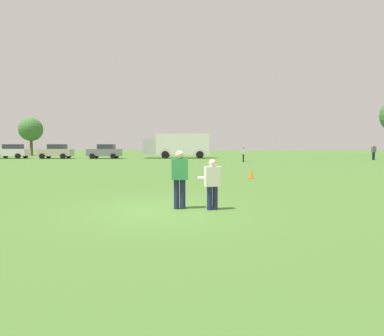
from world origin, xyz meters
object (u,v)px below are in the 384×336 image
at_px(player_defender, 212,182).
at_px(bystander_far_jogger, 374,151).
at_px(parked_car_near_left, 12,151).
at_px(box_truck, 178,145).
at_px(traffic_cone, 251,174).
at_px(parked_car_mid_left, 56,151).
at_px(player_thrower, 180,176).
at_px(frisbee, 202,178).
at_px(parked_car_center, 105,151).
at_px(bystander_field_marshal, 243,153).

distance_m(player_defender, bystander_far_jogger, 36.48).
distance_m(parked_car_near_left, bystander_far_jogger, 44.50).
distance_m(parked_car_near_left, box_truck, 21.36).
bearing_deg(player_defender, traffic_cone, 75.85).
distance_m(traffic_cone, parked_car_mid_left, 32.43).
bearing_deg(box_truck, parked_car_near_left, -175.09).
xyz_separation_m(player_thrower, box_truck, (-2.92, 35.07, 0.80)).
relative_size(player_defender, bystander_far_jogger, 0.83).
bearing_deg(parked_car_near_left, frisbee, -53.10).
height_order(player_thrower, box_truck, box_truck).
xyz_separation_m(player_defender, box_truck, (-3.87, 35.19, 0.94)).
distance_m(traffic_cone, parked_car_center, 28.87).
relative_size(player_thrower, bystander_field_marshal, 1.07).
height_order(player_defender, traffic_cone, player_defender).
height_order(parked_car_near_left, bystander_far_jogger, parked_car_near_left).
height_order(parked_car_near_left, parked_car_mid_left, same).
xyz_separation_m(player_thrower, parked_car_near_left, (-24.19, 33.25, -0.03)).
bearing_deg(traffic_cone, bystander_field_marshal, 85.27).
bearing_deg(box_truck, player_thrower, -85.23).
relative_size(bystander_far_jogger, bystander_field_marshal, 1.11).
relative_size(frisbee, traffic_cone, 0.57).
bearing_deg(player_thrower, traffic_cone, 70.15).
xyz_separation_m(player_thrower, bystander_far_jogger, (20.24, 30.85, 0.03)).
bearing_deg(bystander_field_marshal, traffic_cone, -94.73).
bearing_deg(parked_car_mid_left, frisbee, -60.01).
bearing_deg(parked_car_center, parked_car_mid_left, -177.60).
relative_size(frisbee, bystander_field_marshal, 0.17).
distance_m(player_defender, frisbee, 0.42).
bearing_deg(player_thrower, parked_car_mid_left, 119.01).
relative_size(traffic_cone, bystander_far_jogger, 0.27).
bearing_deg(traffic_cone, frisbee, -106.40).
bearing_deg(frisbee, bystander_field_marshal, 81.19).
relative_size(parked_car_center, bystander_field_marshal, 2.72).
relative_size(parked_car_mid_left, bystander_field_marshal, 2.72).
distance_m(traffic_cone, box_truck, 26.88).
bearing_deg(frisbee, parked_car_mid_left, 119.99).
height_order(traffic_cone, parked_car_near_left, parked_car_near_left).
bearing_deg(box_truck, bystander_far_jogger, -10.34).
xyz_separation_m(frisbee, traffic_cone, (2.59, 8.79, -0.67)).
bearing_deg(bystander_far_jogger, bystander_field_marshal, -162.23).
bearing_deg(frisbee, player_thrower, -165.70).
bearing_deg(bystander_field_marshal, parked_car_near_left, 165.59).
distance_m(frisbee, parked_car_mid_left, 38.05).
height_order(traffic_cone, parked_car_center, parked_car_center).
distance_m(player_thrower, parked_car_mid_left, 37.88).
relative_size(player_defender, traffic_cone, 3.02).
distance_m(player_thrower, bystander_field_marshal, 26.25).
distance_m(box_truck, bystander_field_marshal, 11.96).
height_order(box_truck, bystander_far_jogger, box_truck).
xyz_separation_m(player_defender, frisbee, (-0.30, 0.28, 0.08)).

